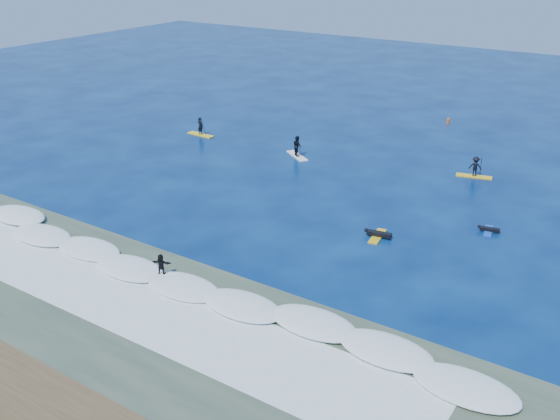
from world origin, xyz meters
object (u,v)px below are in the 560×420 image
Objects in this scene: sup_paddler_left at (200,129)px; sup_paddler_right at (475,168)px; sup_paddler_center at (297,148)px; prone_paddler_far at (489,230)px; marker_buoy at (448,121)px; wave_surfer at (161,266)px; prone_paddler_near at (378,235)px.

sup_paddler_left is 26.51m from sup_paddler_right.
sup_paddler_right is at bearing 47.74° from sup_paddler_center.
sup_paddler_right is at bearing 10.74° from prone_paddler_far.
marker_buoy is at bearing 46.01° from sup_paddler_left.
sup_paddler_center is 23.16m from wave_surfer.
sup_paddler_left reaches higher than sup_paddler_right.
prone_paddler_near is 1.26× the size of wave_surfer.
prone_paddler_near is at bearing -79.27° from marker_buoy.
sup_paddler_right is 15.90m from marker_buoy.
wave_surfer reaches higher than prone_paddler_far.
sup_paddler_center reaches higher than wave_surfer.
sup_paddler_center reaches higher than sup_paddler_right.
sup_paddler_right is 28.05m from wave_surfer.
wave_surfer is 40.46m from marker_buoy.
sup_paddler_right is 14.63m from prone_paddler_near.
sup_paddler_right reaches higher than prone_paddler_far.
sup_paddler_right is 3.98× the size of marker_buoy.
prone_paddler_far is at bearing -81.31° from sup_paddler_right.
sup_paddler_left is 25.88m from marker_buoy.
sup_paddler_center is 1.59× the size of wave_surfer.
sup_paddler_right is 10.55m from prone_paddler_far.
prone_paddler_near is (-1.80, -14.51, -0.61)m from sup_paddler_right.
sup_paddler_left is at bearing 173.38° from sup_paddler_right.
prone_paddler_near is at bearing -21.04° from sup_paddler_left.
marker_buoy is (2.73, 40.37, -0.45)m from wave_surfer.
prone_paddler_far is 21.65m from wave_surfer.
prone_paddler_far is 1.00× the size of wave_surfer.
sup_paddler_left is 4.11× the size of marker_buoy.
prone_paddler_far is 26.41m from marker_buoy.
sup_paddler_center is at bearing 41.09° from prone_paddler_near.
marker_buoy is (7.64, 17.73, -0.50)m from sup_paddler_center.
marker_buoy reaches higher than prone_paddler_near.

